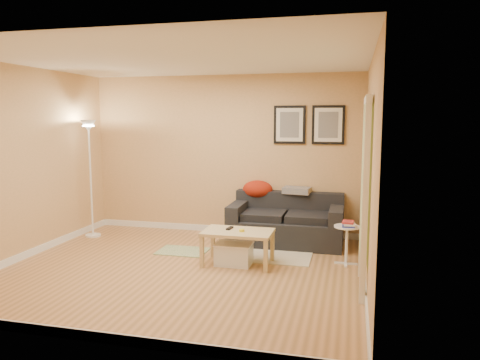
# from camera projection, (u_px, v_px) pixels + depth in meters

# --- Properties ---
(floor) EXTENTS (4.50, 4.50, 0.00)m
(floor) POSITION_uv_depth(u_px,v_px,m) (182.00, 269.00, 5.85)
(floor) COLOR tan
(floor) RESTS_ON ground
(ceiling) EXTENTS (4.50, 4.50, 0.00)m
(ceiling) POSITION_uv_depth(u_px,v_px,m) (178.00, 59.00, 5.51)
(ceiling) COLOR white
(ceiling) RESTS_ON wall_back
(wall_back) EXTENTS (4.50, 0.00, 4.50)m
(wall_back) POSITION_uv_depth(u_px,v_px,m) (224.00, 155.00, 7.61)
(wall_back) COLOR tan
(wall_back) RESTS_ON ground
(wall_front) EXTENTS (4.50, 0.00, 4.50)m
(wall_front) POSITION_uv_depth(u_px,v_px,m) (91.00, 192.00, 3.76)
(wall_front) COLOR tan
(wall_front) RESTS_ON ground
(wall_left) EXTENTS (0.00, 4.00, 4.00)m
(wall_left) POSITION_uv_depth(u_px,v_px,m) (24.00, 163.00, 6.21)
(wall_left) COLOR tan
(wall_left) RESTS_ON ground
(wall_right) EXTENTS (0.00, 4.00, 4.00)m
(wall_right) POSITION_uv_depth(u_px,v_px,m) (369.00, 172.00, 5.15)
(wall_right) COLOR tan
(wall_right) RESTS_ON ground
(baseboard_back) EXTENTS (4.50, 0.02, 0.10)m
(baseboard_back) POSITION_uv_depth(u_px,v_px,m) (224.00, 229.00, 7.76)
(baseboard_back) COLOR white
(baseboard_back) RESTS_ON ground
(baseboard_front) EXTENTS (4.50, 0.02, 0.10)m
(baseboard_front) POSITION_uv_depth(u_px,v_px,m) (98.00, 337.00, 3.93)
(baseboard_front) COLOR white
(baseboard_front) RESTS_ON ground
(baseboard_left) EXTENTS (0.02, 4.00, 0.10)m
(baseboard_left) POSITION_uv_depth(u_px,v_px,m) (30.00, 253.00, 6.38)
(baseboard_left) COLOR white
(baseboard_left) RESTS_ON ground
(baseboard_right) EXTENTS (0.02, 4.00, 0.10)m
(baseboard_right) POSITION_uv_depth(u_px,v_px,m) (365.00, 280.00, 5.32)
(baseboard_right) COLOR white
(baseboard_right) RESTS_ON ground
(sofa) EXTENTS (1.70, 0.90, 0.75)m
(sofa) POSITION_uv_depth(u_px,v_px,m) (286.00, 219.00, 7.02)
(sofa) COLOR black
(sofa) RESTS_ON ground
(red_throw) EXTENTS (0.48, 0.36, 0.28)m
(red_throw) POSITION_uv_depth(u_px,v_px,m) (258.00, 189.00, 7.40)
(red_throw) COLOR #A2300F
(red_throw) RESTS_ON sofa
(plaid_throw) EXTENTS (0.45, 0.32, 0.10)m
(plaid_throw) POSITION_uv_depth(u_px,v_px,m) (297.00, 190.00, 7.23)
(plaid_throw) COLOR tan
(plaid_throw) RESTS_ON sofa
(framed_print_left) EXTENTS (0.50, 0.04, 0.60)m
(framed_print_left) POSITION_uv_depth(u_px,v_px,m) (290.00, 125.00, 7.26)
(framed_print_left) COLOR black
(framed_print_left) RESTS_ON wall_back
(framed_print_right) EXTENTS (0.50, 0.04, 0.60)m
(framed_print_right) POSITION_uv_depth(u_px,v_px,m) (328.00, 125.00, 7.12)
(framed_print_right) COLOR black
(framed_print_right) RESTS_ON wall_back
(area_rug) EXTENTS (1.25, 0.85, 0.01)m
(area_rug) POSITION_uv_depth(u_px,v_px,m) (267.00, 254.00, 6.47)
(area_rug) COLOR beige
(area_rug) RESTS_ON ground
(green_runner) EXTENTS (0.70, 0.50, 0.01)m
(green_runner) POSITION_uv_depth(u_px,v_px,m) (183.00, 251.00, 6.63)
(green_runner) COLOR #668C4C
(green_runner) RESTS_ON ground
(coffee_table) EXTENTS (0.97, 0.68, 0.45)m
(coffee_table) POSITION_uv_depth(u_px,v_px,m) (238.00, 248.00, 6.02)
(coffee_table) COLOR tan
(coffee_table) RESTS_ON ground
(remote_control) EXTENTS (0.07, 0.16, 0.02)m
(remote_control) POSITION_uv_depth(u_px,v_px,m) (230.00, 228.00, 6.09)
(remote_control) COLOR black
(remote_control) RESTS_ON coffee_table
(tape_roll) EXTENTS (0.07, 0.07, 0.03)m
(tape_roll) POSITION_uv_depth(u_px,v_px,m) (242.00, 230.00, 5.94)
(tape_roll) COLOR yellow
(tape_roll) RESTS_ON coffee_table
(storage_bin) EXTENTS (0.47, 0.35, 0.29)m
(storage_bin) POSITION_uv_depth(u_px,v_px,m) (234.00, 254.00, 6.02)
(storage_bin) COLOR white
(storage_bin) RESTS_ON ground
(side_table) EXTENTS (0.34, 0.34, 0.51)m
(side_table) POSITION_uv_depth(u_px,v_px,m) (346.00, 245.00, 6.01)
(side_table) COLOR white
(side_table) RESTS_ON ground
(book_stack) EXTENTS (0.21, 0.24, 0.07)m
(book_stack) POSITION_uv_depth(u_px,v_px,m) (349.00, 224.00, 5.96)
(book_stack) COLOR navy
(book_stack) RESTS_ON side_table
(floor_lamp) EXTENTS (0.24, 0.24, 1.88)m
(floor_lamp) POSITION_uv_depth(u_px,v_px,m) (91.00, 182.00, 7.37)
(floor_lamp) COLOR white
(floor_lamp) RESTS_ON ground
(doorway) EXTENTS (0.12, 1.01, 2.13)m
(doorway) POSITION_uv_depth(u_px,v_px,m) (364.00, 199.00, 5.05)
(doorway) COLOR white
(doorway) RESTS_ON ground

